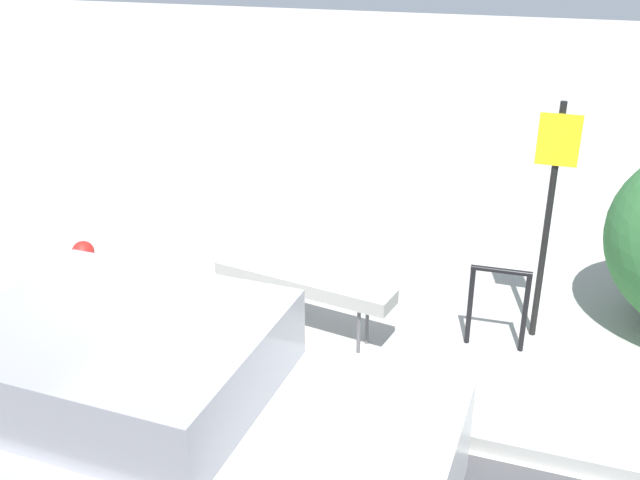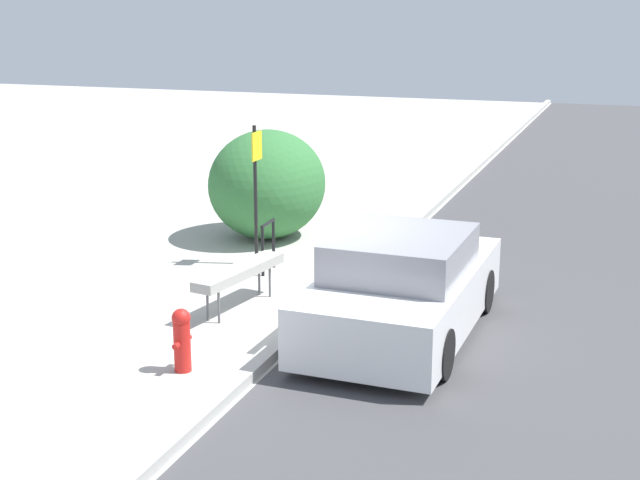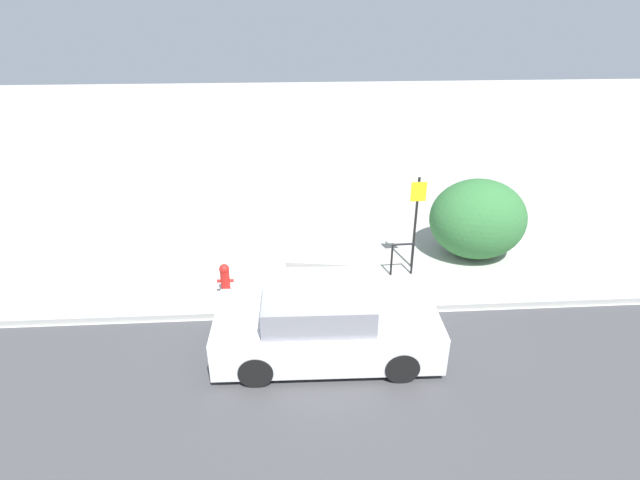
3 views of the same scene
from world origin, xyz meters
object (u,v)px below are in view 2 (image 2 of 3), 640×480
fire_hydrant (182,338)px  sign_post (256,182)px  parked_car_near (403,288)px  bench (239,272)px  bike_rack (268,241)px

fire_hydrant → sign_post: bearing=12.7°
parked_car_near → bench: bearing=85.9°
bench → bike_rack: (1.80, 0.34, -0.03)m
sign_post → fire_hydrant: sign_post is taller
bench → fire_hydrant: size_ratio=2.44×
bench → sign_post: (2.14, 0.68, 0.85)m
sign_post → parked_car_near: 3.96m
fire_hydrant → parked_car_near: bearing=-45.9°
sign_post → fire_hydrant: size_ratio=3.01×
fire_hydrant → parked_car_near: parked_car_near is taller
bike_rack → fire_hydrant: 4.11m
sign_post → parked_car_near: (-2.36, -3.09, -0.75)m
sign_post → parked_car_near: bearing=-127.3°
bike_rack → fire_hydrant: size_ratio=1.08×
bench → sign_post: size_ratio=0.81×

